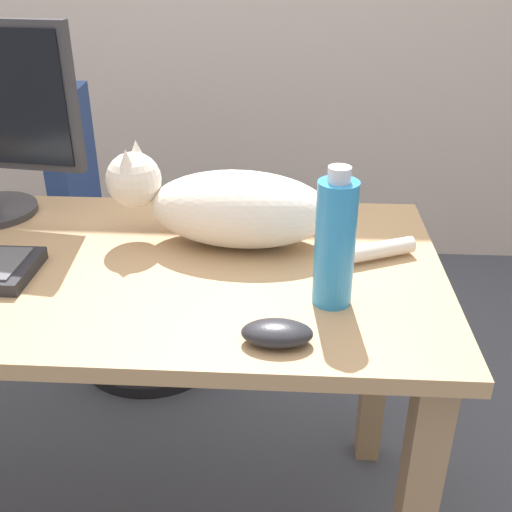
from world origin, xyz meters
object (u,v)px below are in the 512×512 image
office_chair (129,256)px  computer_mouse (277,333)px  cat (228,206)px  water_bottle (335,242)px

office_chair → computer_mouse: (0.49, -0.93, 0.37)m
cat → water_bottle: bearing=-47.8°
cat → computer_mouse: cat is taller
office_chair → cat: 0.82m
office_chair → water_bottle: bearing=-54.0°
computer_mouse → water_bottle: bearing=54.8°
office_chair → computer_mouse: bearing=-62.0°
cat → computer_mouse: size_ratio=5.56×
office_chair → water_bottle: 1.09m
office_chair → water_bottle: (0.58, -0.80, 0.46)m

